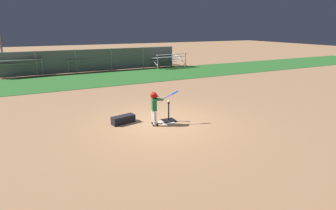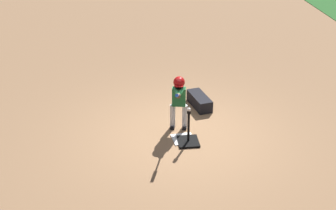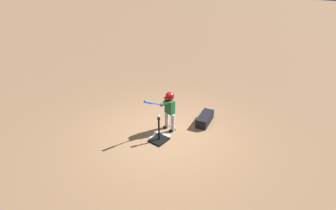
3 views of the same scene
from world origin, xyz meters
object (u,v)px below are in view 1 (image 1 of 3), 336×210
bleachers_right_center (19,67)px  bleachers_far_left (86,64)px  batting_tee (169,119)px  bleachers_far_right (165,60)px  equipment_bag (123,119)px  batter_child (155,104)px  baseball (169,101)px

bleachers_right_center → bleachers_far_left: bleachers_right_center is taller
batting_tee → bleachers_far_right: bleachers_far_right is taller
batting_tee → equipment_bag: (-1.57, 0.51, 0.05)m
bleachers_far_left → batter_child: bearing=-89.1°
batter_child → bleachers_far_right: size_ratio=0.38×
batting_tee → bleachers_right_center: (-5.46, 13.28, 0.51)m
batter_child → bleachers_far_left: bearing=90.9°
batting_tee → batter_child: batter_child is taller
bleachers_far_right → equipment_bag: 14.09m
batting_tee → batter_child: size_ratio=0.59×
baseball → equipment_bag: bearing=161.8°
bleachers_right_center → batter_child: bearing=-70.0°
batter_child → baseball: (0.59, 0.12, -0.00)m
batting_tee → bleachers_far_left: (-0.79, 13.30, 0.40)m
baseball → bleachers_far_left: size_ratio=0.02×
batting_tee → bleachers_far_right: (5.75, 12.55, 0.49)m
batting_tee → bleachers_right_center: 14.37m
batting_tee → bleachers_far_right: bearing=65.4°
bleachers_far_right → bleachers_far_left: bearing=173.4°
batter_child → baseball: bearing=11.2°
baseball → batter_child: bearing=-168.8°
bleachers_right_center → equipment_bag: (3.89, -12.77, -0.46)m
bleachers_far_left → equipment_bag: bleachers_far_left is taller
batting_tee → bleachers_right_center: size_ratio=0.22×
batting_tee → baseball: bearing=0.0°
bleachers_right_center → equipment_bag: bleachers_right_center is taller
batting_tee → bleachers_far_left: bleachers_far_left is taller
batter_child → bleachers_far_right: 14.16m
equipment_bag → bleachers_far_left: bearing=74.1°
baseball → bleachers_right_center: 14.36m
baseball → bleachers_right_center: size_ratio=0.02×
bleachers_far_left → equipment_bag: size_ratio=3.90×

